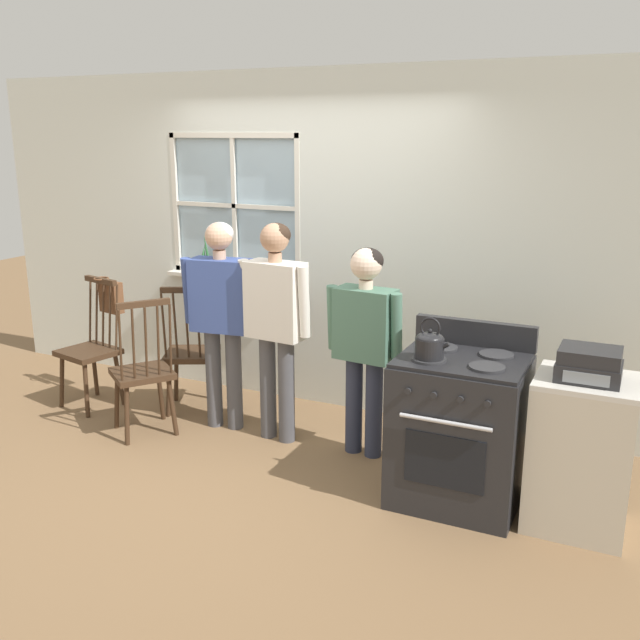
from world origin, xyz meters
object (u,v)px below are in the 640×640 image
(person_elderly_left, at_px, (221,305))
(stove, at_px, (459,428))
(chair_center_cluster, at_px, (192,354))
(person_adult_right, at_px, (365,331))
(potted_plant, at_px, (205,263))
(chair_near_wall, at_px, (143,374))
(stereo, at_px, (589,365))
(person_teen_center, at_px, (276,311))
(chair_by_window, at_px, (91,351))
(handbag, at_px, (111,296))
(side_counter, at_px, (580,453))
(kettle, at_px, (430,344))

(person_elderly_left, xyz_separation_m, stove, (1.92, -0.35, -0.49))
(person_elderly_left, distance_m, stove, 2.01)
(chair_center_cluster, height_order, stove, stove)
(person_adult_right, xyz_separation_m, potted_plant, (-1.77, 0.70, 0.22))
(chair_near_wall, relative_size, stereo, 3.13)
(chair_center_cluster, bearing_deg, person_teen_center, 141.07)
(chair_by_window, height_order, chair_near_wall, same)
(potted_plant, relative_size, handbag, 1.12)
(side_counter, xyz_separation_m, stereo, (0.00, -0.02, 0.54))
(stove, relative_size, potted_plant, 3.15)
(chair_near_wall, bearing_deg, potted_plant, -135.74)
(chair_near_wall, bearing_deg, person_adult_right, 139.53)
(handbag, height_order, stereo, stereo)
(chair_near_wall, bearing_deg, handbag, -88.64)
(chair_by_window, height_order, potted_plant, potted_plant)
(side_counter, height_order, stereo, stereo)
(person_adult_right, xyz_separation_m, handbag, (-2.33, 0.13, -0.01))
(chair_by_window, xyz_separation_m, stereo, (3.85, -0.28, 0.51))
(chair_by_window, xyz_separation_m, person_adult_right, (2.38, 0.10, 0.43))
(side_counter, bearing_deg, handbag, 172.75)
(chair_near_wall, relative_size, person_teen_center, 0.66)
(chair_center_cluster, height_order, person_adult_right, person_adult_right)
(person_teen_center, height_order, potted_plant, person_teen_center)
(chair_near_wall, xyz_separation_m, stove, (2.39, 0.01, -0.00))
(chair_near_wall, xyz_separation_m, person_teen_center, (0.95, 0.34, 0.51))
(chair_by_window, height_order, person_teen_center, person_teen_center)
(person_adult_right, height_order, stove, person_adult_right)
(chair_center_cluster, relative_size, side_counter, 1.18)
(person_teen_center, bearing_deg, side_counter, -3.27)
(person_elderly_left, bearing_deg, chair_center_cluster, 148.41)
(person_teen_center, relative_size, person_adult_right, 1.09)
(chair_by_window, xyz_separation_m, side_counter, (3.85, -0.26, -0.02))
(person_adult_right, relative_size, stereo, 4.34)
(chair_by_window, distance_m, handbag, 0.48)
(potted_plant, height_order, side_counter, potted_plant)
(chair_near_wall, xyz_separation_m, person_elderly_left, (0.48, 0.36, 0.49))
(person_elderly_left, relative_size, side_counter, 1.76)
(person_elderly_left, xyz_separation_m, person_teen_center, (0.48, -0.02, 0.02))
(stove, height_order, potted_plant, potted_plant)
(person_elderly_left, relative_size, person_teen_center, 0.99)
(chair_center_cluster, bearing_deg, chair_near_wall, 58.67)
(stereo, bearing_deg, handbag, 172.44)
(chair_center_cluster, relative_size, person_adult_right, 0.72)
(person_adult_right, distance_m, side_counter, 1.58)
(chair_center_cluster, distance_m, stove, 2.40)
(side_counter, bearing_deg, person_adult_right, 166.33)
(chair_center_cluster, distance_m, kettle, 2.34)
(chair_center_cluster, bearing_deg, person_adult_right, 147.83)
(stove, bearing_deg, chair_center_cluster, 167.12)
(potted_plant, bearing_deg, chair_by_window, -127.17)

